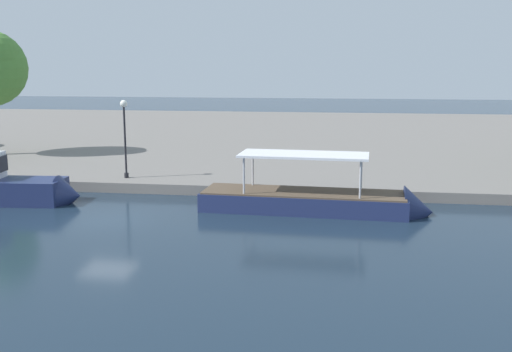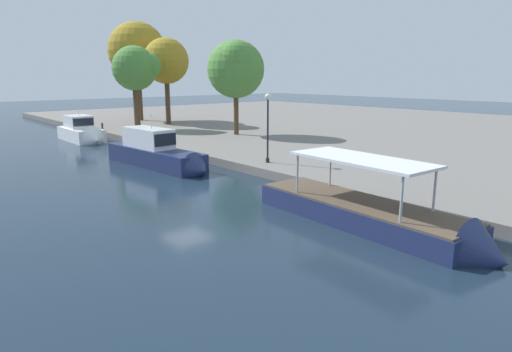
{
  "view_description": "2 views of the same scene",
  "coord_description": "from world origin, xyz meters",
  "px_view_note": "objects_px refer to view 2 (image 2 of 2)",
  "views": [
    {
      "loc": [
        11.1,
        -26.34,
        7.26
      ],
      "look_at": [
        6.55,
        4.59,
        1.49
      ],
      "focal_mm": 41.97,
      "sensor_mm": 36.0,
      "label": 1
    },
    {
      "loc": [
        20.61,
        -12.5,
        6.38
      ],
      "look_at": [
        2.26,
        3.16,
        0.98
      ],
      "focal_mm": 31.29,
      "sensor_mm": 36.0,
      "label": 2
    }
  ],
  "objects_px": {
    "motor_yacht_1": "(158,155)",
    "mooring_bollard_0": "(146,134)",
    "motor_yacht_0": "(83,134)",
    "tree_4": "(236,67)",
    "tree_0": "(165,61)",
    "lamp_post": "(268,118)",
    "tree_5": "(138,50)",
    "tree_3": "(136,68)",
    "tour_boat_2": "(376,221)",
    "mooring_bollard_1": "(102,126)"
  },
  "relations": [
    {
      "from": "motor_yacht_1",
      "to": "mooring_bollard_0",
      "type": "xyz_separation_m",
      "value": [
        -9.84,
        4.13,
        0.22
      ]
    },
    {
      "from": "mooring_bollard_0",
      "to": "motor_yacht_1",
      "type": "bearing_deg",
      "value": -22.79
    },
    {
      "from": "mooring_bollard_0",
      "to": "motor_yacht_0",
      "type": "bearing_deg",
      "value": -151.71
    },
    {
      "from": "motor_yacht_1",
      "to": "tree_4",
      "type": "distance_m",
      "value": 15.77
    },
    {
      "from": "tree_0",
      "to": "lamp_post",
      "type": "bearing_deg",
      "value": -15.57
    },
    {
      "from": "tree_5",
      "to": "tree_4",
      "type": "bearing_deg",
      "value": 0.33
    },
    {
      "from": "motor_yacht_1",
      "to": "tree_0",
      "type": "relative_size",
      "value": 1.04
    },
    {
      "from": "tree_4",
      "to": "tree_0",
      "type": "bearing_deg",
      "value": 179.97
    },
    {
      "from": "tree_0",
      "to": "motor_yacht_0",
      "type": "bearing_deg",
      "value": -69.88
    },
    {
      "from": "tree_0",
      "to": "tree_3",
      "type": "relative_size",
      "value": 1.14
    },
    {
      "from": "motor_yacht_0",
      "to": "motor_yacht_1",
      "type": "bearing_deg",
      "value": -1.25
    },
    {
      "from": "lamp_post",
      "to": "mooring_bollard_0",
      "type": "bearing_deg",
      "value": -176.77
    },
    {
      "from": "tour_boat_2",
      "to": "mooring_bollard_1",
      "type": "xyz_separation_m",
      "value": [
        -38.88,
        3.63,
        0.62
      ]
    },
    {
      "from": "motor_yacht_1",
      "to": "tree_0",
      "type": "bearing_deg",
      "value": 144.38
    },
    {
      "from": "tree_0",
      "to": "motor_yacht_1",
      "type": "bearing_deg",
      "value": -31.08
    },
    {
      "from": "tour_boat_2",
      "to": "motor_yacht_0",
      "type": "bearing_deg",
      "value": -177.27
    },
    {
      "from": "tour_boat_2",
      "to": "tree_4",
      "type": "distance_m",
      "value": 28.66
    },
    {
      "from": "motor_yacht_1",
      "to": "tree_3",
      "type": "relative_size",
      "value": 1.18
    },
    {
      "from": "mooring_bollard_0",
      "to": "tree_5",
      "type": "relative_size",
      "value": 0.06
    },
    {
      "from": "motor_yacht_1",
      "to": "tree_0",
      "type": "height_order",
      "value": "tree_0"
    },
    {
      "from": "tree_3",
      "to": "lamp_post",
      "type": "bearing_deg",
      "value": -6.0
    },
    {
      "from": "mooring_bollard_0",
      "to": "mooring_bollard_1",
      "type": "bearing_deg",
      "value": 179.58
    },
    {
      "from": "motor_yacht_1",
      "to": "lamp_post",
      "type": "xyz_separation_m",
      "value": [
        6.26,
        5.04,
        2.81
      ]
    },
    {
      "from": "tree_3",
      "to": "tree_0",
      "type": "bearing_deg",
      "value": 117.28
    },
    {
      "from": "motor_yacht_1",
      "to": "tree_3",
      "type": "bearing_deg",
      "value": 152.91
    },
    {
      "from": "lamp_post",
      "to": "tree_3",
      "type": "xyz_separation_m",
      "value": [
        -24.63,
        2.59,
        3.68
      ]
    },
    {
      "from": "lamp_post",
      "to": "tree_4",
      "type": "xyz_separation_m",
      "value": [
        -13.11,
        7.57,
        3.72
      ]
    },
    {
      "from": "tree_4",
      "to": "tree_5",
      "type": "bearing_deg",
      "value": -179.67
    },
    {
      "from": "tour_boat_2",
      "to": "lamp_post",
      "type": "relative_size",
      "value": 2.49
    },
    {
      "from": "motor_yacht_1",
      "to": "tree_0",
      "type": "distance_m",
      "value": 25.55
    },
    {
      "from": "motor_yacht_0",
      "to": "lamp_post",
      "type": "bearing_deg",
      "value": 11.8
    },
    {
      "from": "lamp_post",
      "to": "tree_5",
      "type": "bearing_deg",
      "value": 167.56
    },
    {
      "from": "lamp_post",
      "to": "tree_5",
      "type": "xyz_separation_m",
      "value": [
        -33.79,
        7.46,
        6.14
      ]
    },
    {
      "from": "motor_yacht_0",
      "to": "tree_3",
      "type": "distance_m",
      "value": 9.83
    },
    {
      "from": "tree_0",
      "to": "tree_3",
      "type": "bearing_deg",
      "value": -62.72
    },
    {
      "from": "motor_yacht_0",
      "to": "tree_5",
      "type": "distance_m",
      "value": 18.59
    },
    {
      "from": "tour_boat_2",
      "to": "tree_3",
      "type": "height_order",
      "value": "tree_3"
    },
    {
      "from": "tree_0",
      "to": "tree_3",
      "type": "height_order",
      "value": "tree_0"
    },
    {
      "from": "lamp_post",
      "to": "tree_0",
      "type": "distance_m",
      "value": 28.62
    },
    {
      "from": "lamp_post",
      "to": "tree_4",
      "type": "bearing_deg",
      "value": 149.99
    },
    {
      "from": "tour_boat_2",
      "to": "tree_0",
      "type": "relative_size",
      "value": 1.12
    },
    {
      "from": "motor_yacht_0",
      "to": "tree_5",
      "type": "relative_size",
      "value": 0.6
    },
    {
      "from": "motor_yacht_0",
      "to": "tree_5",
      "type": "xyz_separation_m",
      "value": [
        -11.01,
        11.96,
        9.01
      ]
    },
    {
      "from": "motor_yacht_0",
      "to": "tour_boat_2",
      "type": "distance_m",
      "value": 34.72
    },
    {
      "from": "tree_4",
      "to": "motor_yacht_0",
      "type": "bearing_deg",
      "value": -128.67
    },
    {
      "from": "tree_3",
      "to": "motor_yacht_0",
      "type": "bearing_deg",
      "value": -75.36
    },
    {
      "from": "motor_yacht_1",
      "to": "mooring_bollard_0",
      "type": "distance_m",
      "value": 10.67
    },
    {
      "from": "mooring_bollard_0",
      "to": "tree_5",
      "type": "bearing_deg",
      "value": 154.7
    },
    {
      "from": "motor_yacht_0",
      "to": "tree_0",
      "type": "bearing_deg",
      "value": 110.74
    },
    {
      "from": "motor_yacht_0",
      "to": "motor_yacht_1",
      "type": "relative_size",
      "value": 0.71
    }
  ]
}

